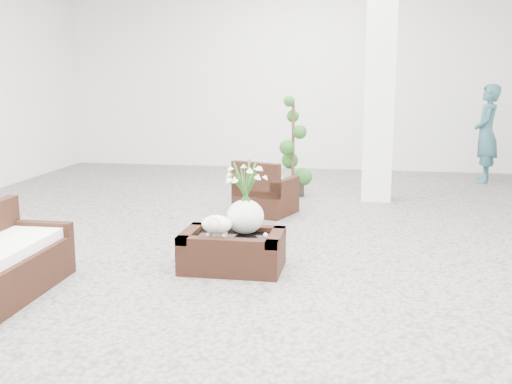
% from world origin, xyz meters
% --- Properties ---
extents(ground, '(11.00, 11.00, 0.00)m').
position_xyz_m(ground, '(0.00, 0.00, 0.00)').
color(ground, gray).
rests_on(ground, ground).
extents(column, '(0.40, 0.40, 3.50)m').
position_xyz_m(column, '(1.20, 2.80, 1.75)').
color(column, white).
rests_on(column, ground).
extents(coffee_table, '(0.90, 0.60, 0.31)m').
position_xyz_m(coffee_table, '(-0.13, -0.61, 0.16)').
color(coffee_table, '#341A0F').
rests_on(coffee_table, ground).
extents(sheep_figurine, '(0.28, 0.23, 0.21)m').
position_xyz_m(sheep_figurine, '(-0.25, -0.71, 0.42)').
color(sheep_figurine, white).
rests_on(sheep_figurine, coffee_table).
extents(planter_narcissus, '(0.44, 0.44, 0.80)m').
position_xyz_m(planter_narcissus, '(-0.03, -0.51, 0.71)').
color(planter_narcissus, white).
rests_on(planter_narcissus, coffee_table).
extents(tealight, '(0.04, 0.04, 0.03)m').
position_xyz_m(tealight, '(0.17, -0.59, 0.33)').
color(tealight, white).
rests_on(tealight, coffee_table).
extents(armchair, '(0.81, 0.80, 0.68)m').
position_xyz_m(armchair, '(-0.18, 1.67, 0.34)').
color(armchair, '#341A0F').
rests_on(armchair, ground).
extents(loveseat, '(0.62, 1.28, 0.68)m').
position_xyz_m(loveseat, '(-1.80, -1.56, 0.34)').
color(loveseat, '#341A0F').
rests_on(loveseat, ground).
extents(topiary, '(0.37, 0.37, 1.40)m').
position_xyz_m(topiary, '(0.02, 2.88, 0.70)').
color(topiary, '#1D4817').
rests_on(topiary, ground).
extents(shopper, '(0.47, 0.63, 1.57)m').
position_xyz_m(shopper, '(2.95, 4.53, 0.79)').
color(shopper, '#2F5D69').
rests_on(shopper, ground).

